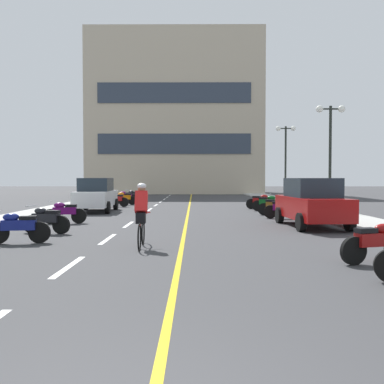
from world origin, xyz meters
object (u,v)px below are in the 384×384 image
(parked_car_near, at_px, (312,202))
(parked_car_mid, at_px, (96,195))
(motorcycle_8, at_px, (268,203))
(motorcycle_13, at_px, (133,195))
(motorcycle_6, at_px, (283,208))
(motorcycle_3, at_px, (18,227))
(motorcycle_4, at_px, (46,219))
(motorcycle_12, at_px, (125,197))
(motorcycle_10, at_px, (116,199))
(cyclist_rider, at_px, (141,214))
(motorcycle_5, at_px, (64,212))
(street_lamp_far, at_px, (286,147))
(motorcycle_11, at_px, (124,198))
(street_lamp_mid, at_px, (330,134))
(motorcycle_9, at_px, (261,201))
(motorcycle_2, at_px, (376,241))
(motorcycle_7, at_px, (276,206))

(parked_car_near, height_order, parked_car_mid, same)
(motorcycle_8, bearing_deg, parked_car_mid, -177.95)
(motorcycle_13, bearing_deg, motorcycle_6, -57.91)
(parked_car_near, relative_size, motorcycle_3, 2.54)
(motorcycle_4, xyz_separation_m, motorcycle_12, (-0.16, 17.22, 0.00))
(motorcycle_10, height_order, cyclist_rider, cyclist_rider)
(motorcycle_5, relative_size, cyclist_rider, 0.96)
(street_lamp_far, distance_m, motorcycle_6, 13.02)
(motorcycle_6, distance_m, motorcycle_10, 11.94)
(motorcycle_3, xyz_separation_m, motorcycle_12, (-0.14, 19.38, 0.00))
(motorcycle_10, relative_size, motorcycle_11, 0.99)
(street_lamp_mid, height_order, motorcycle_8, street_lamp_mid)
(motorcycle_13, bearing_deg, motorcycle_4, -90.49)
(motorcycle_6, relative_size, motorcycle_9, 1.01)
(motorcycle_2, distance_m, motorcycle_3, 9.17)
(motorcycle_13, bearing_deg, street_lamp_far, -8.17)
(parked_car_mid, xyz_separation_m, motorcycle_9, (9.21, 1.96, -0.44))
(street_lamp_far, distance_m, motorcycle_5, 18.98)
(parked_car_near, bearing_deg, cyclist_rider, -140.28)
(motorcycle_11, xyz_separation_m, motorcycle_12, (-0.26, 2.19, 0.00))
(street_lamp_mid, height_order, parked_car_near, street_lamp_mid)
(motorcycle_12, bearing_deg, parked_car_mid, -92.06)
(motorcycle_4, height_order, motorcycle_6, same)
(motorcycle_2, height_order, motorcycle_5, same)
(cyclist_rider, bearing_deg, motorcycle_8, 66.24)
(motorcycle_7, xyz_separation_m, motorcycle_11, (-8.72, 8.17, 0.00))
(motorcycle_6, xyz_separation_m, motorcycle_10, (-8.97, 7.89, 0.00))
(street_lamp_mid, height_order, motorcycle_12, street_lamp_mid)
(motorcycle_7, xyz_separation_m, motorcycle_8, (0.07, 2.64, 0.00))
(motorcycle_7, relative_size, motorcycle_9, 0.99)
(parked_car_near, distance_m, motorcycle_10, 14.53)
(motorcycle_5, distance_m, motorcycle_11, 11.99)
(parked_car_near, distance_m, motorcycle_7, 4.88)
(motorcycle_7, height_order, motorcycle_9, same)
(motorcycle_4, height_order, motorcycle_7, same)
(motorcycle_5, xyz_separation_m, motorcycle_9, (9.07, 8.08, 0.00))
(motorcycle_4, xyz_separation_m, motorcycle_7, (8.82, 6.86, 0.00))
(street_lamp_far, height_order, motorcycle_12, street_lamp_far)
(motorcycle_2, xyz_separation_m, motorcycle_13, (-8.58, 23.95, 0.00))
(street_lamp_mid, bearing_deg, parked_car_mid, 172.76)
(street_lamp_mid, distance_m, motorcycle_11, 14.19)
(parked_car_mid, height_order, motorcycle_6, parked_car_mid)
(motorcycle_4, bearing_deg, motorcycle_7, 37.86)
(motorcycle_2, height_order, motorcycle_3, same)
(motorcycle_4, height_order, motorcycle_9, same)
(motorcycle_11, bearing_deg, motorcycle_10, -96.51)
(motorcycle_6, bearing_deg, motorcycle_2, -90.60)
(cyclist_rider, bearing_deg, motorcycle_4, 141.38)
(motorcycle_3, bearing_deg, motorcycle_4, 89.61)
(parked_car_mid, height_order, cyclist_rider, parked_car_mid)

